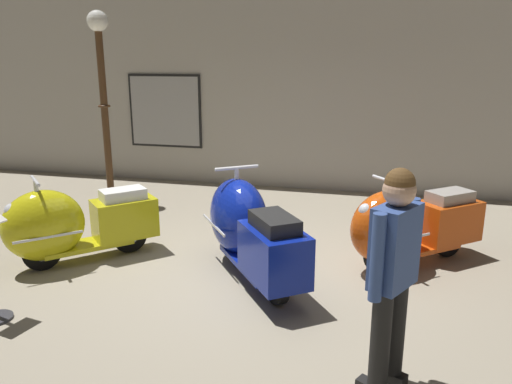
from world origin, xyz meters
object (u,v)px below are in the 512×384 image
at_px(scooter_1, 248,228).
at_px(visitor_0, 393,267).
at_px(scooter_2, 406,226).
at_px(lamppost, 103,94).
at_px(scooter_0, 70,224).

relative_size(scooter_1, visitor_0, 1.12).
bearing_deg(scooter_2, lamppost, -59.42).
relative_size(scooter_0, scooter_1, 0.86).
height_order(lamppost, visitor_0, lamppost).
relative_size(scooter_1, scooter_2, 1.11).
distance_m(scooter_1, scooter_2, 1.74).
bearing_deg(scooter_1, scooter_0, 60.11).
xyz_separation_m(scooter_0, scooter_2, (3.63, 0.82, 0.01)).
bearing_deg(lamppost, scooter_0, -69.71).
bearing_deg(scooter_0, scooter_2, 147.02).
relative_size(scooter_2, lamppost, 0.55).
height_order(scooter_1, lamppost, lamppost).
xyz_separation_m(lamppost, visitor_0, (4.30, -3.78, -0.80)).
xyz_separation_m(scooter_1, scooter_2, (1.63, 0.60, -0.04)).
relative_size(scooter_0, visitor_0, 0.96).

